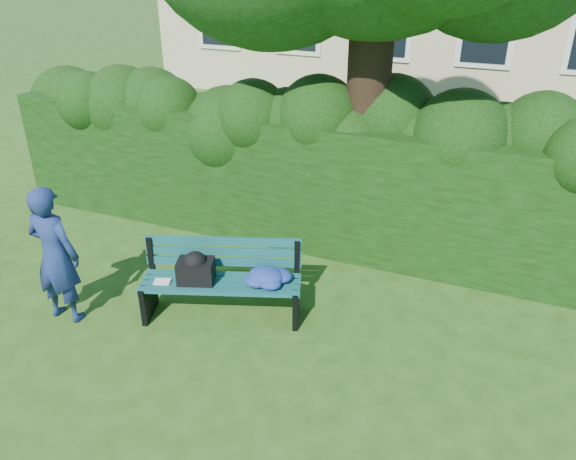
% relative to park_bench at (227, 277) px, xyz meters
% --- Properties ---
extents(ground, '(80.00, 80.00, 0.00)m').
position_rel_park_bench_xyz_m(ground, '(0.52, -0.05, -0.50)').
color(ground, '#2C4B15').
rests_on(ground, ground).
extents(hedge, '(10.00, 1.00, 1.80)m').
position_rel_park_bench_xyz_m(hedge, '(0.52, 2.15, 0.40)').
color(hedge, black).
rests_on(hedge, ground).
extents(park_bench, '(1.88, 1.12, 0.89)m').
position_rel_park_bench_xyz_m(park_bench, '(0.00, 0.00, 0.00)').
color(park_bench, '#0E463E').
rests_on(park_bench, ground).
extents(man_reading, '(0.61, 0.42, 1.63)m').
position_rel_park_bench_xyz_m(man_reading, '(-1.72, -0.76, 0.31)').
color(man_reading, navy).
rests_on(man_reading, ground).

